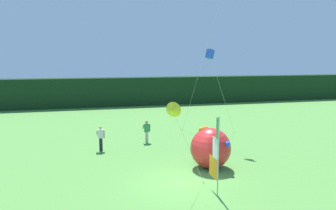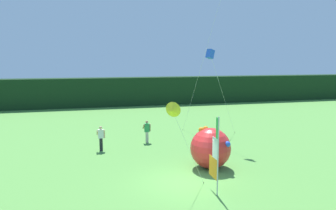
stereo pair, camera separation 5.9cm
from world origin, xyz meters
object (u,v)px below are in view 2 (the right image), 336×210
kite_blue_box_2 (210,54)px  person_mid_field (101,138)px  banner_flag (215,156)px  person_near_banner (147,131)px  inflatable_balloon (211,148)px  kite_yellow_delta_1 (172,111)px

kite_blue_box_2 → person_mid_field: bearing=-176.3°
banner_flag → person_mid_field: bearing=120.0°
person_near_banner → inflatable_balloon: size_ratio=0.71×
inflatable_balloon → person_mid_field: bearing=139.4°
banner_flag → person_near_banner: (-1.38, 9.56, -0.85)m
person_near_banner → person_mid_field: 3.63m
kite_yellow_delta_1 → kite_blue_box_2: (5.29, 9.24, 2.43)m
person_near_banner → kite_blue_box_2: (4.51, -0.85, 5.54)m
person_near_banner → person_mid_field: size_ratio=0.98×
person_mid_field → inflatable_balloon: size_ratio=0.73×
person_near_banner → kite_yellow_delta_1: kite_yellow_delta_1 is taller
banner_flag → kite_yellow_delta_1: bearing=-166.2°
person_near_banner → kite_blue_box_2: size_ratio=0.24×
inflatable_balloon → banner_flag: bearing=-108.3°
person_mid_field → kite_blue_box_2: (7.87, 0.50, 5.52)m
inflatable_balloon → person_near_banner: bearing=111.1°
person_mid_field → kite_yellow_delta_1: 9.62m
banner_flag → kite_blue_box_2: bearing=70.2°
banner_flag → person_mid_field: size_ratio=2.15×
banner_flag → kite_yellow_delta_1: kite_yellow_delta_1 is taller
person_near_banner → kite_yellow_delta_1: (-0.78, -10.09, 3.11)m
person_mid_field → kite_blue_box_2: 9.62m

